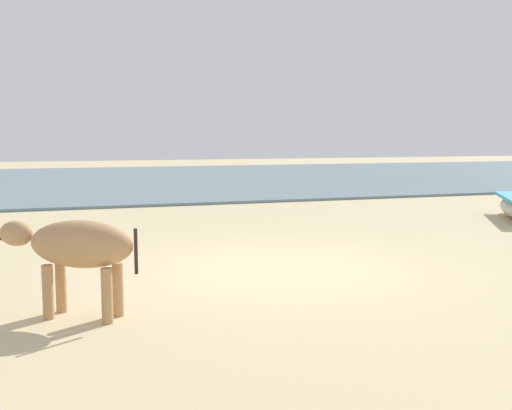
# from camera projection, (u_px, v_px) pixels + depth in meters

# --- Properties ---
(ground) EXTENTS (80.00, 80.00, 0.00)m
(ground) POSITION_uv_depth(u_px,v_px,m) (274.00, 269.00, 8.33)
(ground) COLOR #CCB789
(sea_water) EXTENTS (60.00, 20.00, 0.08)m
(sea_water) POSITION_uv_depth(u_px,v_px,m) (137.00, 179.00, 25.36)
(sea_water) COLOR slate
(sea_water) RESTS_ON ground
(cow_adult_tan) EXTENTS (1.49, 1.06, 1.04)m
(cow_adult_tan) POSITION_uv_depth(u_px,v_px,m) (77.00, 248.00, 6.04)
(cow_adult_tan) COLOR tan
(cow_adult_tan) RESTS_ON ground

